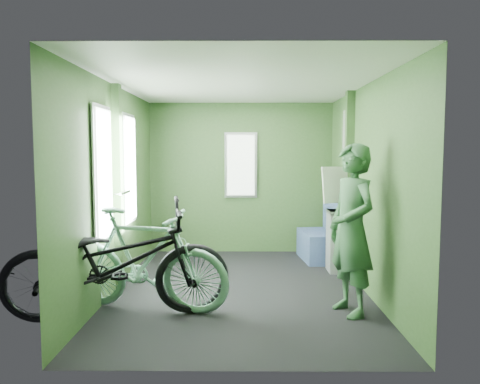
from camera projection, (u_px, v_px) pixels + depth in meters
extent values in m
plane|color=black|center=(240.00, 289.00, 5.32)|extent=(4.00, 4.00, 0.00)
cube|color=silver|center=(240.00, 84.00, 5.12)|extent=(2.80, 4.00, 0.02)
cube|color=#345427|center=(241.00, 178.00, 7.21)|extent=(2.80, 0.02, 2.30)
cube|color=#345427|center=(238.00, 211.00, 3.23)|extent=(2.80, 0.02, 2.30)
cube|color=#345427|center=(115.00, 188.00, 5.23)|extent=(0.02, 4.00, 2.30)
cube|color=#345427|center=(365.00, 188.00, 5.21)|extent=(0.02, 4.00, 2.30)
cube|color=#345427|center=(119.00, 188.00, 5.23)|extent=(0.08, 0.12, 2.30)
cube|color=silver|center=(104.00, 173.00, 4.66)|extent=(0.02, 0.56, 1.34)
cube|color=silver|center=(130.00, 169.00, 5.76)|extent=(0.02, 0.56, 1.34)
cube|color=white|center=(104.00, 119.00, 4.62)|extent=(0.00, 0.12, 0.12)
cube|color=white|center=(130.00, 125.00, 5.71)|extent=(0.00, 0.12, 0.12)
cylinder|color=silver|center=(125.00, 193.00, 5.23)|extent=(0.03, 0.40, 0.03)
cube|color=#345427|center=(349.00, 185.00, 5.81)|extent=(0.10, 0.10, 2.30)
cube|color=white|center=(347.00, 129.00, 6.05)|extent=(0.02, 0.40, 0.50)
cube|color=silver|center=(241.00, 165.00, 7.15)|extent=(0.50, 0.02, 1.00)
imported|color=black|center=(119.00, 320.00, 4.34)|extent=(2.21, 1.26, 1.18)
imported|color=#7EBAA0|center=(144.00, 312.00, 4.56)|extent=(1.83, 1.02, 1.10)
imported|color=#335D38|center=(352.00, 230.00, 4.45)|extent=(0.58, 0.70, 1.64)
cube|color=silver|center=(335.00, 185.00, 4.69)|extent=(0.29, 0.17, 0.37)
cube|color=gray|center=(337.00, 241.00, 6.07)|extent=(0.24, 0.33, 0.80)
cube|color=navy|center=(318.00, 246.00, 6.74)|extent=(0.54, 0.86, 0.41)
cube|color=navy|center=(333.00, 216.00, 6.70)|extent=(0.14, 0.82, 0.46)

